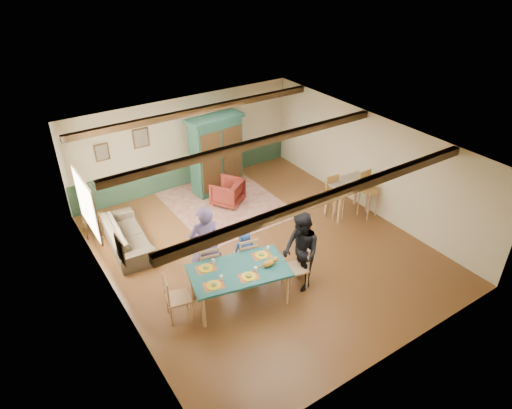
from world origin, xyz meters
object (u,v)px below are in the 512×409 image
dining_chair_far_left (208,264)px  person_child (245,251)px  sofa (127,235)px  cat (269,262)px  bar_stool_left (335,199)px  dining_chair_end_left (178,297)px  person_woman (301,252)px  end_table (92,225)px  bar_stool_right (369,195)px  dining_chair_far_right (246,255)px  person_man (205,245)px  armchair (227,192)px  armoire (216,154)px  dining_chair_end_right (295,267)px  counter_table (348,197)px  dining_table (239,286)px  table_lamp (88,209)px

dining_chair_far_left → person_child: 0.88m
person_child → sofa: bearing=-39.4°
cat → bar_stool_left: 3.63m
person_child → dining_chair_end_left: bearing=27.3°
dining_chair_far_left → person_child: (0.88, -0.10, 0.03)m
person_woman → end_table: person_woman is taller
end_table → bar_stool_right: size_ratio=0.41×
dining_chair_far_right → dining_chair_end_left: bearing=24.9°
person_man → armchair: bearing=-115.8°
dining_chair_far_left → end_table: dining_chair_far_left is taller
armoire → bar_stool_left: 3.64m
dining_chair_far_left → dining_chair_end_right: bearing=155.1°
cat → sofa: (-1.83, 3.38, -0.60)m
person_man → person_child: size_ratio=1.72×
end_table → sofa: bearing=-60.6°
dining_chair_far_right → dining_chair_end_right: bearing=136.2°
end_table → bar_stool_left: bearing=-26.3°
counter_table → armoire: bearing=126.3°
sofa → end_table: sofa is taller
dining_table → dining_chair_end_left: bearing=167.7°
person_man → end_table: (-1.58, 3.18, -0.69)m
dining_chair_far_right → armchair: 3.15m
person_woman → cat: size_ratio=4.58×
end_table → person_woman: bearing=-54.4°
cat → end_table: size_ratio=0.76×
dining_table → person_child: 0.99m
dining_chair_far_right → end_table: dining_chair_far_right is taller
cat → armoire: 4.88m
armoire → sofa: armoire is taller
cat → table_lamp: 4.99m
dining_chair_far_left → dining_chair_end_right: size_ratio=1.00×
dining_chair_far_left → person_woman: size_ratio=0.58×
dining_table → person_child: bearing=51.2°
armchair → person_woman: bearing=49.2°
armchair → sofa: size_ratio=0.36×
person_woman → bar_stool_right: (3.29, 1.24, -0.27)m
dining_table → bar_stool_right: 4.73m
dining_chair_far_right → person_child: bearing=-90.0°
armchair → bar_stool_left: bar_stool_left is taller
dining_chair_far_right → armoire: 4.05m
dining_chair_far_right → bar_stool_right: size_ratio=0.82×
dining_chair_end_left → counter_table: bearing=-66.9°
table_lamp → dining_chair_far_left: bearing=-64.4°
person_child → armchair: bearing=-100.8°
end_table → table_lamp: size_ratio=1.09×
dining_chair_end_left → cat: bearing=-93.4°
end_table → armoire: bearing=4.5°
end_table → counter_table: counter_table is taller
person_woman → bar_stool_left: size_ratio=1.52×
dining_chair_far_right → bar_stool_left: bearing=-156.0°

